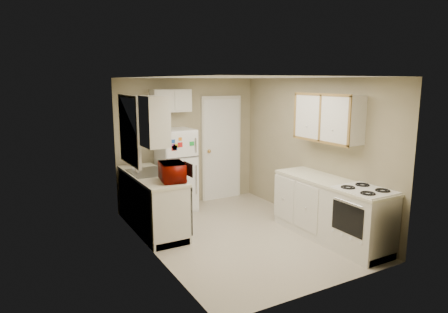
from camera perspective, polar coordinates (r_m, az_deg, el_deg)
floor at (r=6.33m, az=2.25°, el=-11.02°), size 3.80×3.80×0.00m
ceiling at (r=5.88m, az=2.42°, el=11.24°), size 3.80×3.80×0.00m
wall_left at (r=5.41m, az=-10.43°, el=-1.69°), size 3.80×3.80×0.00m
wall_right at (r=6.82m, az=12.42°, el=0.80°), size 3.80×3.80×0.00m
wall_back at (r=7.65m, az=-5.12°, el=2.08°), size 2.80×2.80×0.00m
wall_front at (r=4.53m, az=15.02°, el=-4.34°), size 2.80×2.80×0.00m
left_counter at (r=6.52m, az=-10.27°, el=-6.36°), size 0.60×1.80×0.90m
dishwasher at (r=6.07m, az=-5.81°, el=-7.14°), size 0.03×0.58×0.72m
sink at (r=6.55m, az=-10.82°, el=-2.58°), size 0.54×0.74×0.16m
microwave at (r=5.90m, az=-7.38°, el=-2.06°), size 0.53×0.35×0.33m
soap_bottle at (r=7.03m, az=-12.71°, el=-0.57°), size 0.10×0.10×0.22m
window_blinds at (r=6.35m, az=-13.29°, el=3.69°), size 0.10×0.98×1.08m
upper_cabinet_left at (r=5.57m, az=-9.91°, el=4.93°), size 0.30×0.45×0.70m
refrigerator at (r=7.31m, az=-6.86°, el=-1.95°), size 0.63×0.61×1.50m
cabinet_over_fridge at (r=7.28m, az=-7.64°, el=7.91°), size 0.70×0.30×0.40m
interior_door at (r=7.96m, az=-0.37°, el=1.14°), size 0.86×0.06×2.08m
right_counter at (r=6.23m, az=14.95°, el=-7.37°), size 0.60×2.00×0.90m
stove at (r=5.84m, az=19.20°, el=-8.97°), size 0.59×0.72×0.87m
upper_cabinet_right at (r=6.28m, az=14.63°, el=5.39°), size 0.30×1.20×0.70m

